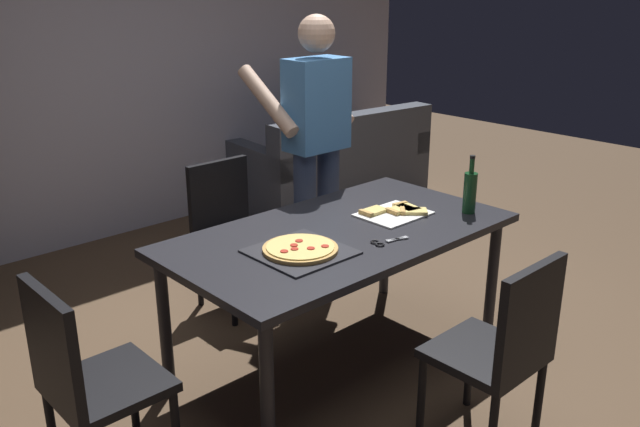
{
  "coord_description": "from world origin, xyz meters",
  "views": [
    {
      "loc": [
        -2.2,
        -2.21,
        1.94
      ],
      "look_at": [
        0.0,
        0.15,
        0.8
      ],
      "focal_mm": 37.38,
      "sensor_mm": 36.0,
      "label": 1
    }
  ],
  "objects_px": {
    "dining_table": "(340,243)",
    "person_serving_pizza": "(315,141)",
    "pepperoni_pizza_on_tray": "(300,250)",
    "kitchen_scissors": "(385,242)",
    "chair_far_side": "(230,225)",
    "couch": "(335,169)",
    "chair_left_end": "(85,375)",
    "wine_bottle": "(470,191)",
    "chair_near_camera": "(503,345)"
  },
  "relations": [
    {
      "from": "pepperoni_pizza_on_tray",
      "to": "kitchen_scissors",
      "type": "bearing_deg",
      "value": -25.74
    },
    {
      "from": "chair_near_camera",
      "to": "chair_left_end",
      "type": "distance_m",
      "value": 1.67
    },
    {
      "from": "couch",
      "to": "pepperoni_pizza_on_tray",
      "type": "bearing_deg",
      "value": -137.19
    },
    {
      "from": "pepperoni_pizza_on_tray",
      "to": "kitchen_scissors",
      "type": "distance_m",
      "value": 0.42
    },
    {
      "from": "chair_left_end",
      "to": "wine_bottle",
      "type": "xyz_separation_m",
      "value": [
        2.06,
        -0.28,
        0.36
      ]
    },
    {
      "from": "couch",
      "to": "dining_table",
      "type": "bearing_deg",
      "value": -133.63
    },
    {
      "from": "chair_left_end",
      "to": "wine_bottle",
      "type": "relative_size",
      "value": 2.85
    },
    {
      "from": "wine_bottle",
      "to": "kitchen_scissors",
      "type": "bearing_deg",
      "value": 178.84
    },
    {
      "from": "chair_near_camera",
      "to": "person_serving_pizza",
      "type": "bearing_deg",
      "value": 73.4
    },
    {
      "from": "chair_near_camera",
      "to": "chair_far_side",
      "type": "xyz_separation_m",
      "value": [
        0.0,
        1.93,
        0.0
      ]
    },
    {
      "from": "pepperoni_pizza_on_tray",
      "to": "person_serving_pizza",
      "type": "bearing_deg",
      "value": 44.24
    },
    {
      "from": "pepperoni_pizza_on_tray",
      "to": "kitchen_scissors",
      "type": "relative_size",
      "value": 2.06
    },
    {
      "from": "couch",
      "to": "chair_far_side",
      "type": "bearing_deg",
      "value": -151.62
    },
    {
      "from": "chair_left_end",
      "to": "pepperoni_pizza_on_tray",
      "type": "relative_size",
      "value": 2.2
    },
    {
      "from": "chair_far_side",
      "to": "pepperoni_pizza_on_tray",
      "type": "bearing_deg",
      "value": -108.0
    },
    {
      "from": "wine_bottle",
      "to": "person_serving_pizza",
      "type": "bearing_deg",
      "value": 100.35
    },
    {
      "from": "chair_far_side",
      "to": "kitchen_scissors",
      "type": "bearing_deg",
      "value": -88.31
    },
    {
      "from": "kitchen_scissors",
      "to": "dining_table",
      "type": "bearing_deg",
      "value": 97.79
    },
    {
      "from": "wine_bottle",
      "to": "dining_table",
      "type": "bearing_deg",
      "value": 158.21
    },
    {
      "from": "chair_far_side",
      "to": "wine_bottle",
      "type": "distance_m",
      "value": 1.47
    },
    {
      "from": "chair_near_camera",
      "to": "kitchen_scissors",
      "type": "bearing_deg",
      "value": 87.03
    },
    {
      "from": "pepperoni_pizza_on_tray",
      "to": "kitchen_scissors",
      "type": "xyz_separation_m",
      "value": [
        0.38,
        -0.18,
        -0.01
      ]
    },
    {
      "from": "dining_table",
      "to": "pepperoni_pizza_on_tray",
      "type": "xyz_separation_m",
      "value": [
        -0.34,
        -0.08,
        0.09
      ]
    },
    {
      "from": "chair_far_side",
      "to": "person_serving_pizza",
      "type": "height_order",
      "value": "person_serving_pizza"
    },
    {
      "from": "chair_far_side",
      "to": "person_serving_pizza",
      "type": "bearing_deg",
      "value": -23.41
    },
    {
      "from": "couch",
      "to": "pepperoni_pizza_on_tray",
      "type": "xyz_separation_m",
      "value": [
        -2.23,
        -2.07,
        0.46
      ]
    },
    {
      "from": "chair_left_end",
      "to": "couch",
      "type": "height_order",
      "value": "chair_left_end"
    },
    {
      "from": "dining_table",
      "to": "person_serving_pizza",
      "type": "distance_m",
      "value": 0.96
    },
    {
      "from": "person_serving_pizza",
      "to": "kitchen_scissors",
      "type": "xyz_separation_m",
      "value": [
        -0.47,
        -1.01,
        -0.24
      ]
    },
    {
      "from": "person_serving_pizza",
      "to": "pepperoni_pizza_on_tray",
      "type": "height_order",
      "value": "person_serving_pizza"
    },
    {
      "from": "chair_far_side",
      "to": "kitchen_scissors",
      "type": "distance_m",
      "value": 1.25
    },
    {
      "from": "person_serving_pizza",
      "to": "kitchen_scissors",
      "type": "bearing_deg",
      "value": -115.12
    },
    {
      "from": "dining_table",
      "to": "wine_bottle",
      "type": "xyz_separation_m",
      "value": [
        0.7,
        -0.28,
        0.19
      ]
    },
    {
      "from": "chair_near_camera",
      "to": "chair_left_end",
      "type": "xyz_separation_m",
      "value": [
        -1.36,
        0.96,
        0.0
      ]
    },
    {
      "from": "chair_left_end",
      "to": "couch",
      "type": "relative_size",
      "value": 0.51
    },
    {
      "from": "person_serving_pizza",
      "to": "kitchen_scissors",
      "type": "height_order",
      "value": "person_serving_pizza"
    },
    {
      "from": "chair_far_side",
      "to": "kitchen_scissors",
      "type": "relative_size",
      "value": 4.53
    },
    {
      "from": "chair_far_side",
      "to": "pepperoni_pizza_on_tray",
      "type": "height_order",
      "value": "chair_far_side"
    },
    {
      "from": "dining_table",
      "to": "pepperoni_pizza_on_tray",
      "type": "relative_size",
      "value": 4.3
    },
    {
      "from": "chair_left_end",
      "to": "pepperoni_pizza_on_tray",
      "type": "distance_m",
      "value": 1.06
    },
    {
      "from": "chair_near_camera",
      "to": "chair_far_side",
      "type": "distance_m",
      "value": 1.93
    },
    {
      "from": "chair_near_camera",
      "to": "pepperoni_pizza_on_tray",
      "type": "bearing_deg",
      "value": 111.12
    },
    {
      "from": "pepperoni_pizza_on_tray",
      "to": "kitchen_scissors",
      "type": "height_order",
      "value": "pepperoni_pizza_on_tray"
    },
    {
      "from": "dining_table",
      "to": "couch",
      "type": "distance_m",
      "value": 2.77
    },
    {
      "from": "dining_table",
      "to": "kitchen_scissors",
      "type": "height_order",
      "value": "kitchen_scissors"
    },
    {
      "from": "chair_near_camera",
      "to": "chair_left_end",
      "type": "relative_size",
      "value": 1.0
    },
    {
      "from": "dining_table",
      "to": "chair_near_camera",
      "type": "relative_size",
      "value": 1.95
    },
    {
      "from": "chair_left_end",
      "to": "person_serving_pizza",
      "type": "distance_m",
      "value": 2.07
    },
    {
      "from": "wine_bottle",
      "to": "kitchen_scissors",
      "type": "xyz_separation_m",
      "value": [
        -0.66,
        0.01,
        -0.11
      ]
    },
    {
      "from": "chair_left_end",
      "to": "pepperoni_pizza_on_tray",
      "type": "height_order",
      "value": "chair_left_end"
    }
  ]
}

